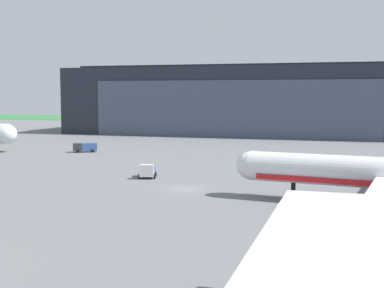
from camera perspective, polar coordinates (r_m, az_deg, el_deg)
name	(u,v)px	position (r m, az deg, el deg)	size (l,w,h in m)	color
ground_plane	(186,189)	(72.23, -0.70, -4.85)	(440.00, 440.00, 0.00)	slate
grass_field_strip	(302,121)	(251.44, 11.75, 2.45)	(440.00, 56.00, 0.08)	#34753D
maintenance_hangar	(242,101)	(169.42, 5.41, 4.66)	(109.59, 34.72, 21.96)	#232833
fuel_bowser	(148,171)	(81.73, -4.80, -2.88)	(3.34, 4.41, 2.19)	silver
pushback_tractor	(85,147)	(118.90, -11.41, -0.31)	(5.48, 4.13, 1.99)	#2D2D33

